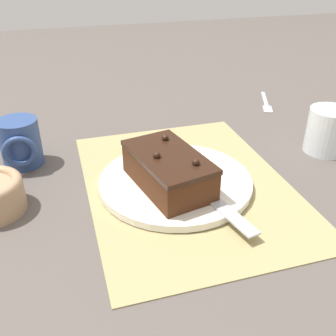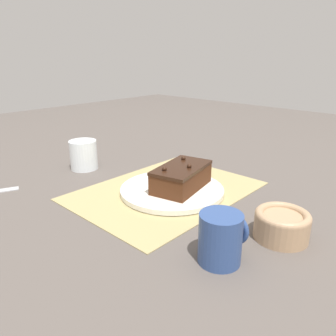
% 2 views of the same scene
% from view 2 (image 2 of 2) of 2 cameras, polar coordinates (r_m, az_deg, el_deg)
% --- Properties ---
extents(ground_plane, '(3.00, 3.00, 0.00)m').
position_cam_2_polar(ground_plane, '(0.85, -0.36, -4.06)').
color(ground_plane, '#544C47').
extents(placemat_woven, '(0.46, 0.34, 0.00)m').
position_cam_2_polar(placemat_woven, '(0.85, -0.36, -3.94)').
color(placemat_woven, tan).
rests_on(placemat_woven, ground_plane).
extents(cake_plate, '(0.26, 0.26, 0.01)m').
position_cam_2_polar(cake_plate, '(0.83, 0.88, -3.74)').
color(cake_plate, white).
rests_on(cake_plate, placemat_woven).
extents(chocolate_cake, '(0.18, 0.13, 0.07)m').
position_cam_2_polar(chocolate_cake, '(0.82, 2.36, -1.56)').
color(chocolate_cake, '#472614').
rests_on(chocolate_cake, cake_plate).
extents(serving_knife, '(0.21, 0.07, 0.01)m').
position_cam_2_polar(serving_knife, '(0.87, 1.06, -1.90)').
color(serving_knife, black).
rests_on(serving_knife, cake_plate).
extents(drinking_glass, '(0.08, 0.08, 0.09)m').
position_cam_2_polar(drinking_glass, '(1.03, -14.50, 2.24)').
color(drinking_glass, white).
rests_on(drinking_glass, ground_plane).
extents(small_bowl, '(0.10, 0.10, 0.06)m').
position_cam_2_polar(small_bowl, '(0.67, 19.21, -9.20)').
color(small_bowl, tan).
rests_on(small_bowl, ground_plane).
extents(coffee_mug, '(0.08, 0.07, 0.09)m').
position_cam_2_polar(coffee_mug, '(0.57, 9.24, -11.89)').
color(coffee_mug, navy).
rests_on(coffee_mug, ground_plane).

